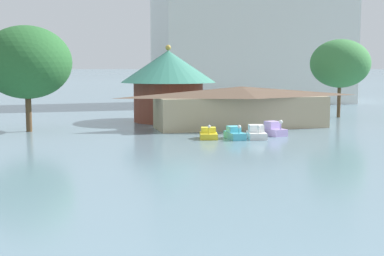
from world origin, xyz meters
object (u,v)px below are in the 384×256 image
object	(u,v)px
pedal_boat_lavender	(274,130)
shoreline_tree_tall_left	(27,62)
pedal_boat_cyan	(235,134)
green_roof_pavilion	(168,81)
pedal_boat_yellow	(208,134)
pedal_boat_white	(256,133)
boathouse	(241,106)
background_building_block	(252,31)
shoreline_tree_right	(340,64)

from	to	relation	value
pedal_boat_lavender	shoreline_tree_tall_left	xyz separation A→B (m)	(-24.14, 9.57, 6.81)
pedal_boat_cyan	green_roof_pavilion	bearing A→B (deg)	-171.56
pedal_boat_yellow	pedal_boat_white	world-z (taller)	pedal_boat_yellow
pedal_boat_lavender	green_roof_pavilion	world-z (taller)	green_roof_pavilion
shoreline_tree_tall_left	boathouse	bearing A→B (deg)	-6.39
pedal_boat_yellow	green_roof_pavilion	size ratio (longest dim) A/B	0.22
pedal_boat_white	background_building_block	bearing A→B (deg)	171.45
background_building_block	pedal_boat_white	bearing A→B (deg)	-110.83
pedal_boat_white	background_building_block	world-z (taller)	background_building_block
green_roof_pavilion	shoreline_tree_tall_left	xyz separation A→B (m)	(-16.72, -6.34, 2.22)
pedal_boat_lavender	pedal_boat_white	bearing A→B (deg)	-69.66
background_building_block	pedal_boat_yellow	bearing A→B (deg)	-116.17
pedal_boat_lavender	boathouse	xyz separation A→B (m)	(-0.92, 6.97, 1.89)
pedal_boat_cyan	background_building_block	bearing A→B (deg)	156.38
boathouse	shoreline_tree_right	xyz separation A→B (m)	(17.09, 7.90, 4.86)
shoreline_tree_tall_left	background_building_block	distance (m)	52.38
shoreline_tree_tall_left	shoreline_tree_right	xyz separation A→B (m)	(40.31, 5.30, -0.07)
pedal_boat_white	green_roof_pavilion	bearing A→B (deg)	-152.31
pedal_boat_cyan	shoreline_tree_tall_left	distance (m)	23.37
green_roof_pavilion	shoreline_tree_right	bearing A→B (deg)	-2.53
pedal_boat_white	pedal_boat_lavender	bearing A→B (deg)	136.09
shoreline_tree_tall_left	pedal_boat_lavender	bearing A→B (deg)	-21.62
pedal_boat_white	pedal_boat_yellow	bearing A→B (deg)	-90.79
boathouse	background_building_block	bearing A→B (deg)	66.96
boathouse	pedal_boat_white	bearing A→B (deg)	-100.69
pedal_boat_white	shoreline_tree_tall_left	size ratio (longest dim) A/B	0.26
boathouse	green_roof_pavilion	distance (m)	11.38
boathouse	shoreline_tree_right	size ratio (longest dim) A/B	1.97
boathouse	shoreline_tree_tall_left	world-z (taller)	shoreline_tree_tall_left
pedal_boat_white	shoreline_tree_right	size ratio (longest dim) A/B	0.28
green_roof_pavilion	pedal_boat_cyan	bearing A→B (deg)	-81.21
pedal_boat_cyan	shoreline_tree_tall_left	bearing A→B (deg)	-120.01
pedal_boat_cyan	shoreline_tree_tall_left	world-z (taller)	shoreline_tree_tall_left
pedal_boat_cyan	pedal_boat_white	bearing A→B (deg)	83.55
boathouse	shoreline_tree_right	distance (m)	19.45
pedal_boat_white	shoreline_tree_tall_left	xyz separation A→B (m)	(-21.58, 11.28, 6.86)
pedal_boat_yellow	pedal_boat_lavender	world-z (taller)	pedal_boat_lavender
pedal_boat_cyan	pedal_boat_lavender	size ratio (longest dim) A/B	1.00
pedal_boat_cyan	background_building_block	world-z (taller)	background_building_block
shoreline_tree_right	background_building_block	size ratio (longest dim) A/B	0.29
pedal_boat_lavender	shoreline_tree_tall_left	bearing A→B (deg)	-125.10
pedal_boat_lavender	background_building_block	distance (m)	48.22
pedal_boat_cyan	background_building_block	size ratio (longest dim) A/B	0.08
pedal_boat_yellow	pedal_boat_cyan	xyz separation A→B (m)	(2.39, -0.83, 0.05)
shoreline_tree_tall_left	background_building_block	world-z (taller)	background_building_block
pedal_boat_yellow	green_roof_pavilion	bearing A→B (deg)	-165.47
pedal_boat_lavender	shoreline_tree_right	xyz separation A→B (m)	(16.17, 14.87, 6.74)
pedal_boat_cyan	shoreline_tree_tall_left	xyz separation A→B (m)	(-19.41, 11.05, 6.89)
boathouse	background_building_block	world-z (taller)	background_building_block
pedal_boat_cyan	shoreline_tree_right	xyz separation A→B (m)	(20.90, 16.35, 6.82)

